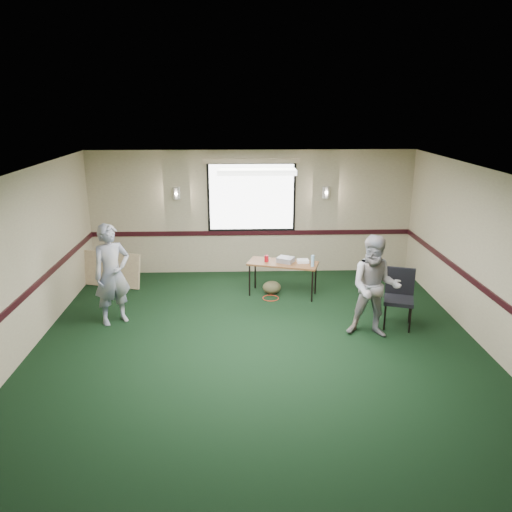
{
  "coord_description": "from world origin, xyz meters",
  "views": [
    {
      "loc": [
        -0.28,
        -6.64,
        3.67
      ],
      "look_at": [
        0.0,
        1.3,
        1.2
      ],
      "focal_mm": 35.0,
      "sensor_mm": 36.0,
      "label": 1
    }
  ],
  "objects_px": {
    "folding_table": "(283,265)",
    "person_left": "(112,274)",
    "person_right": "(375,287)",
    "conference_chair": "(399,293)",
    "projector": "(286,260)"
  },
  "relations": [
    {
      "from": "folding_table",
      "to": "person_left",
      "type": "bearing_deg",
      "value": -141.85
    },
    {
      "from": "person_right",
      "to": "conference_chair",
      "type": "bearing_deg",
      "value": 50.26
    },
    {
      "from": "projector",
      "to": "person_left",
      "type": "bearing_deg",
      "value": -131.37
    },
    {
      "from": "folding_table",
      "to": "person_right",
      "type": "distance_m",
      "value": 2.27
    },
    {
      "from": "folding_table",
      "to": "person_left",
      "type": "distance_m",
      "value": 3.23
    },
    {
      "from": "conference_chair",
      "to": "person_left",
      "type": "distance_m",
      "value": 4.87
    },
    {
      "from": "person_left",
      "to": "projector",
      "type": "bearing_deg",
      "value": -13.74
    },
    {
      "from": "conference_chair",
      "to": "folding_table",
      "type": "bearing_deg",
      "value": 160.25
    },
    {
      "from": "folding_table",
      "to": "person_right",
      "type": "bearing_deg",
      "value": -37.71
    },
    {
      "from": "projector",
      "to": "conference_chair",
      "type": "bearing_deg",
      "value": -11.32
    },
    {
      "from": "person_left",
      "to": "person_right",
      "type": "height_order",
      "value": "person_left"
    },
    {
      "from": "projector",
      "to": "person_right",
      "type": "xyz_separation_m",
      "value": [
        1.25,
        -1.86,
        0.12
      ]
    },
    {
      "from": "person_left",
      "to": "person_right",
      "type": "relative_size",
      "value": 1.04
    },
    {
      "from": "folding_table",
      "to": "conference_chair",
      "type": "bearing_deg",
      "value": -20.7
    },
    {
      "from": "conference_chair",
      "to": "person_right",
      "type": "relative_size",
      "value": 0.58
    }
  ]
}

